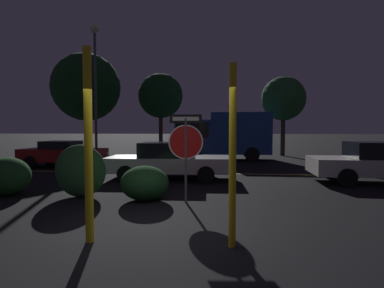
% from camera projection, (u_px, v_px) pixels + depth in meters
% --- Properties ---
extents(ground_plane, '(260.00, 260.00, 0.00)m').
position_uv_depth(ground_plane, '(163.00, 234.00, 5.32)').
color(ground_plane, black).
extents(road_center_stripe, '(35.76, 0.12, 0.01)m').
position_uv_depth(road_center_stripe, '(196.00, 173.00, 12.68)').
color(road_center_stripe, gold).
rests_on(road_center_stripe, ground_plane).
extents(stop_sign, '(0.88, 0.10, 2.24)m').
position_uv_depth(stop_sign, '(186.00, 142.00, 7.57)').
color(stop_sign, '#4C4C51').
rests_on(stop_sign, ground_plane).
extents(yellow_pole_left, '(0.14, 0.14, 3.18)m').
position_uv_depth(yellow_pole_left, '(88.00, 146.00, 4.86)').
color(yellow_pole_left, yellow).
rests_on(yellow_pole_left, ground_plane).
extents(yellow_pole_right, '(0.11, 0.11, 2.87)m').
position_uv_depth(yellow_pole_right, '(233.00, 156.00, 4.67)').
color(yellow_pole_right, yellow).
rests_on(yellow_pole_right, ground_plane).
extents(hedge_bush_0, '(1.23, 1.19, 1.07)m').
position_uv_depth(hedge_bush_0, '(7.00, 176.00, 8.42)').
color(hedge_bush_0, '#1E4C23').
rests_on(hedge_bush_0, ground_plane).
extents(hedge_bush_1, '(1.41, 0.81, 1.45)m').
position_uv_depth(hedge_bush_1, '(80.00, 171.00, 8.18)').
color(hedge_bush_1, '#285B2D').
rests_on(hedge_bush_1, ground_plane).
extents(hedge_bush_2, '(1.26, 1.15, 0.91)m').
position_uv_depth(hedge_bush_2, '(145.00, 183.00, 7.80)').
color(hedge_bush_2, '#19421E').
rests_on(hedge_bush_2, ground_plane).
extents(passing_car_1, '(4.11, 1.83, 1.29)m').
position_uv_depth(passing_car_1, '(63.00, 153.00, 14.85)').
color(passing_car_1, maroon).
rests_on(passing_car_1, ground_plane).
extents(passing_car_2, '(4.68, 2.03, 1.38)m').
position_uv_depth(passing_car_2, '(168.00, 161.00, 11.21)').
color(passing_car_2, silver).
rests_on(passing_car_2, ground_plane).
extents(passing_car_3, '(4.91, 2.16, 1.43)m').
position_uv_depth(passing_car_3, '(382.00, 163.00, 10.34)').
color(passing_car_3, silver).
rests_on(passing_car_3, ground_plane).
extents(delivery_truck, '(5.73, 2.63, 2.88)m').
position_uv_depth(delivery_truck, '(222.00, 134.00, 18.57)').
color(delivery_truck, navy).
rests_on(delivery_truck, ground_plane).
extents(street_lamp, '(0.54, 0.54, 8.41)m').
position_uv_depth(street_lamp, '(95.00, 67.00, 18.78)').
color(street_lamp, '#4C4C51').
rests_on(street_lamp, ground_plane).
extents(tree_0, '(5.25, 5.25, 7.80)m').
position_uv_depth(tree_0, '(86.00, 87.00, 23.35)').
color(tree_0, '#422D1E').
rests_on(tree_0, ground_plane).
extents(tree_1, '(3.10, 3.10, 5.60)m').
position_uv_depth(tree_1, '(283.00, 99.00, 21.15)').
color(tree_1, '#422D1E').
rests_on(tree_1, ground_plane).
extents(tree_2, '(3.57, 3.57, 6.36)m').
position_uv_depth(tree_2, '(161.00, 96.00, 24.02)').
color(tree_2, '#422D1E').
rests_on(tree_2, ground_plane).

